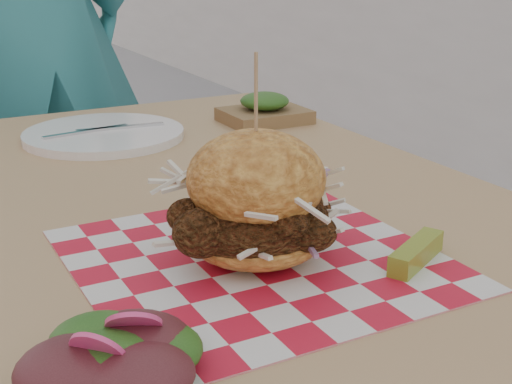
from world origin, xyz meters
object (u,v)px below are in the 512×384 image
at_px(diner, 13,3).
at_px(patio_chair, 26,158).
at_px(sandwich, 256,205).
at_px(patio_table, 190,260).

distance_m(diner, patio_chair, 0.38).
bearing_deg(sandwich, patio_chair, 90.96).
distance_m(diner, patio_table, 1.05).
height_order(patio_table, sandwich, sandwich).
bearing_deg(patio_table, diner, 90.73).
relative_size(diner, patio_table, 1.55).
xyz_separation_m(diner, patio_table, (0.01, -1.01, -0.26)).
height_order(diner, patio_table, diner).
bearing_deg(patio_chair, diner, 27.30).
relative_size(diner, sandwich, 8.73).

